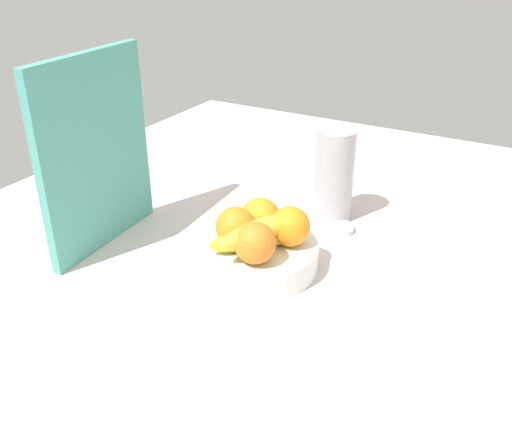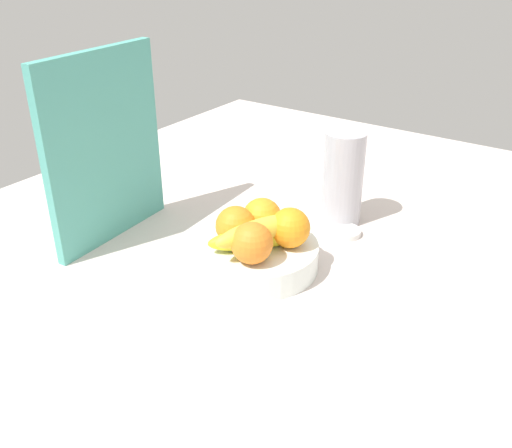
# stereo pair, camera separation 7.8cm
# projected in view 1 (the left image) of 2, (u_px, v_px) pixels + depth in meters

# --- Properties ---
(ground_plane) EXTENTS (1.80, 1.40, 0.03)m
(ground_plane) POSITION_uv_depth(u_px,v_px,m) (258.00, 277.00, 1.02)
(ground_plane) COLOR beige
(fruit_bowl) EXTENTS (0.22, 0.22, 0.05)m
(fruit_bowl) POSITION_uv_depth(u_px,v_px,m) (256.00, 256.00, 1.01)
(fruit_bowl) COLOR white
(fruit_bowl) RESTS_ON ground_plane
(orange_front_left) EXTENTS (0.07, 0.07, 0.07)m
(orange_front_left) POSITION_uv_depth(u_px,v_px,m) (260.00, 217.00, 1.02)
(orange_front_left) COLOR orange
(orange_front_left) RESTS_ON fruit_bowl
(orange_front_right) EXTENTS (0.07, 0.07, 0.07)m
(orange_front_right) POSITION_uv_depth(u_px,v_px,m) (236.00, 227.00, 0.98)
(orange_front_right) COLOR orange
(orange_front_right) RESTS_ON fruit_bowl
(orange_center) EXTENTS (0.07, 0.07, 0.07)m
(orange_center) POSITION_uv_depth(u_px,v_px,m) (255.00, 243.00, 0.93)
(orange_center) COLOR orange
(orange_center) RESTS_ON fruit_bowl
(orange_back_left) EXTENTS (0.07, 0.07, 0.07)m
(orange_back_left) POSITION_uv_depth(u_px,v_px,m) (290.00, 226.00, 0.99)
(orange_back_left) COLOR orange
(orange_back_left) RESTS_ON fruit_bowl
(banana_bunch) EXTENTS (0.17, 0.14, 0.06)m
(banana_bunch) POSITION_uv_depth(u_px,v_px,m) (260.00, 235.00, 0.97)
(banana_bunch) COLOR yellow
(banana_bunch) RESTS_ON fruit_bowl
(cutting_board) EXTENTS (0.28, 0.04, 0.36)m
(cutting_board) POSITION_uv_depth(u_px,v_px,m) (96.00, 154.00, 1.03)
(cutting_board) COLOR #4EA598
(cutting_board) RESTS_ON ground_plane
(thermos_tumbler) EXTENTS (0.08, 0.08, 0.19)m
(thermos_tumbler) POSITION_uv_depth(u_px,v_px,m) (333.00, 175.00, 1.16)
(thermos_tumbler) COLOR #B3B1BA
(thermos_tumbler) RESTS_ON ground_plane
(jar_lid) EXTENTS (0.06, 0.06, 0.01)m
(jar_lid) POSITION_uv_depth(u_px,v_px,m) (338.00, 228.00, 1.14)
(jar_lid) COLOR silver
(jar_lid) RESTS_ON ground_plane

